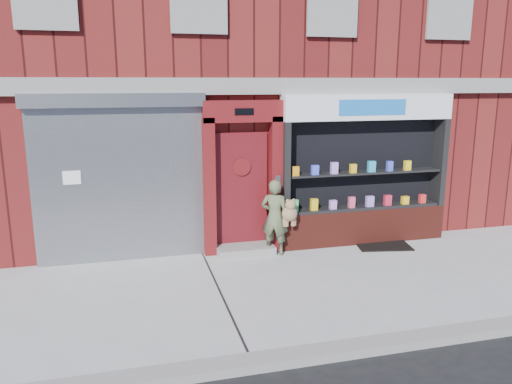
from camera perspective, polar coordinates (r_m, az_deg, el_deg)
name	(u,v)px	position (r m, az deg, el deg)	size (l,w,h in m)	color
ground	(313,283)	(8.37, 6.59, -10.31)	(80.00, 80.00, 0.00)	#9E9E99
curb	(377,345)	(6.59, 13.63, -16.68)	(60.00, 0.30, 0.12)	gray
building	(234,51)	(13.49, -2.51, 15.77)	(12.00, 8.16, 8.00)	#561413
shutter_bay	(119,168)	(9.22, -15.39, 2.62)	(3.10, 0.30, 3.04)	gray
red_door_bay	(243,177)	(9.44, -1.52, 1.67)	(1.52, 0.58, 2.90)	#5F1013
pharmacy_bay	(364,176)	(10.26, 12.25, 1.78)	(3.50, 0.41, 3.00)	maroon
woman	(277,216)	(9.44, 2.37, -2.81)	(0.73, 0.57, 1.45)	#515D3D
doormat	(383,245)	(10.42, 14.27, -5.89)	(1.05, 0.73, 0.03)	black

